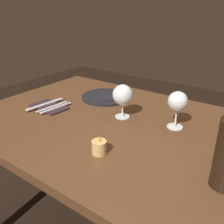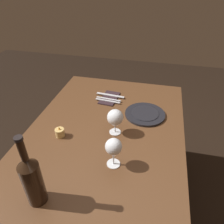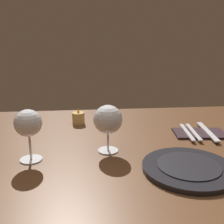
% 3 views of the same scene
% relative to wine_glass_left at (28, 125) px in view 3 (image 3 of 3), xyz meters
% --- Properties ---
extents(dining_table, '(1.30, 0.90, 0.74)m').
position_rel_wine_glass_left_xyz_m(dining_table, '(0.23, 0.10, -0.20)').
color(dining_table, '#56351E').
rests_on(dining_table, ground).
extents(wine_glass_left, '(0.08, 0.08, 0.16)m').
position_rel_wine_glass_left_xyz_m(wine_glass_left, '(0.00, 0.00, 0.00)').
color(wine_glass_left, white).
rests_on(wine_glass_left, dining_table).
extents(wine_glass_right, '(0.09, 0.09, 0.15)m').
position_rel_wine_glass_left_xyz_m(wine_glass_right, '(0.23, 0.04, -0.01)').
color(wine_glass_right, white).
rests_on(wine_glass_right, dining_table).
extents(votive_candle, '(0.05, 0.05, 0.07)m').
position_rel_wine_glass_left_xyz_m(votive_candle, '(0.13, 0.34, -0.09)').
color(votive_candle, '#DBB266').
rests_on(votive_candle, dining_table).
extents(dinner_plate, '(0.26, 0.26, 0.02)m').
position_rel_wine_glass_left_xyz_m(dinner_plate, '(0.45, -0.11, -0.10)').
color(dinner_plate, black).
rests_on(dinner_plate, dining_table).
extents(folded_napkin, '(0.20, 0.13, 0.01)m').
position_rel_wine_glass_left_xyz_m(folded_napkin, '(0.59, 0.16, -0.11)').
color(folded_napkin, '#2D1E23').
rests_on(folded_napkin, dining_table).
extents(fork_inner, '(0.03, 0.18, 0.00)m').
position_rel_wine_glass_left_xyz_m(fork_inner, '(0.57, 0.16, -0.10)').
color(fork_inner, silver).
rests_on(fork_inner, folded_napkin).
extents(fork_outer, '(0.03, 0.18, 0.00)m').
position_rel_wine_glass_left_xyz_m(fork_outer, '(0.54, 0.16, -0.10)').
color(fork_outer, silver).
rests_on(fork_outer, folded_napkin).
extents(table_knife, '(0.04, 0.21, 0.00)m').
position_rel_wine_glass_left_xyz_m(table_knife, '(0.62, 0.16, -0.10)').
color(table_knife, silver).
rests_on(table_knife, folded_napkin).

